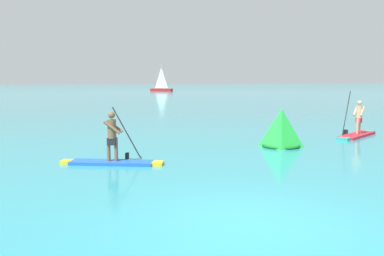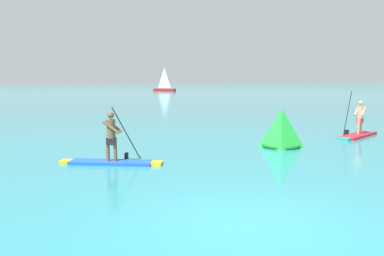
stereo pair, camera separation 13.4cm
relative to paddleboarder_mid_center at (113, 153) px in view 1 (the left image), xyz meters
name	(u,v)px [view 1 (the left image)]	position (x,y,z in m)	size (l,w,h in m)	color
ground	(252,223)	(2.15, -5.65, -0.35)	(440.00, 440.00, 0.00)	teal
paddleboarder_mid_center	(113,153)	(0.00, 0.00, 0.00)	(3.12, 1.44, 1.78)	blue
paddleboarder_far_right	(357,130)	(11.13, 3.13, -0.06)	(3.23, 2.28, 2.07)	red
race_marker_buoy	(281,130)	(6.47, 1.53, 0.32)	(1.65, 1.65, 1.47)	green
sailboat_right_horizon	(161,88)	(14.61, 73.37, 0.48)	(4.83, 3.83, 6.14)	#A51E1E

